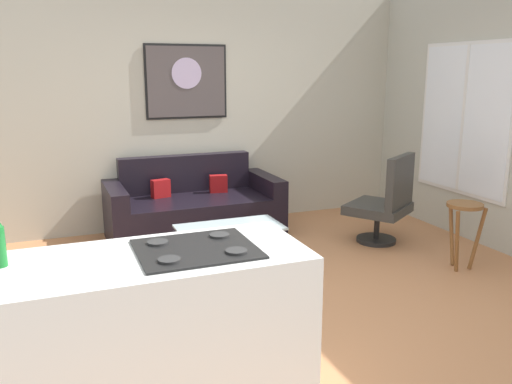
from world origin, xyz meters
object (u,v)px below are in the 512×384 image
armchair (386,202)px  wall_painting (187,82)px  coffee_table (230,230)px  couch (194,210)px  bar_stool (464,218)px

armchair → wall_painting: size_ratio=1.02×
coffee_table → wall_painting: 2.04m
couch → wall_painting: wall_painting is taller
armchair → bar_stool: 0.93m
coffee_table → wall_painting: wall_painting is taller
armchair → bar_stool: bearing=-75.8°
couch → armchair: (1.84, -1.02, 0.16)m
armchair → wall_painting: bearing=140.4°
couch → coffee_table: bearing=-87.0°
couch → bar_stool: size_ratio=2.98×
couch → coffee_table: size_ratio=1.94×
couch → bar_stool: (2.07, -1.91, 0.20)m
couch → wall_painting: bearing=80.5°
coffee_table → wall_painting: bearing=89.4°
couch → armchair: size_ratio=1.95×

